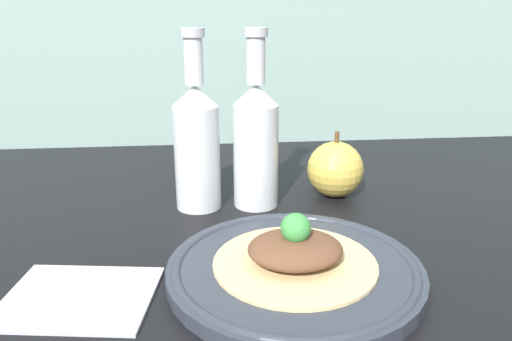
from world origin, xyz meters
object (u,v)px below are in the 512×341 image
(plated_food, at_px, (295,251))
(cider_bottle_left, at_px, (197,142))
(apple, at_px, (335,169))
(plate, at_px, (295,269))
(cider_bottle_right, at_px, (256,140))

(plated_food, distance_m, cider_bottle_left, 0.25)
(apple, bearing_deg, plate, -113.56)
(plated_food, distance_m, apple, 0.26)
(cider_bottle_right, bearing_deg, plated_food, -84.22)
(plated_food, bearing_deg, apple, 66.44)
(cider_bottle_left, distance_m, apple, 0.22)
(plated_food, relative_size, cider_bottle_right, 0.70)
(cider_bottle_left, bearing_deg, plated_food, -63.61)
(plate, height_order, cider_bottle_right, cider_bottle_right)
(plated_food, height_order, cider_bottle_left, cider_bottle_left)
(cider_bottle_left, relative_size, apple, 2.48)
(plated_food, height_order, cider_bottle_right, cider_bottle_right)
(plated_food, relative_size, cider_bottle_left, 0.70)
(plate, xyz_separation_m, plated_food, (0.00, -0.00, 0.02))
(plated_food, bearing_deg, cider_bottle_right, 95.78)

